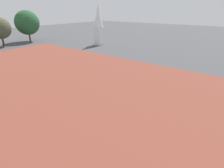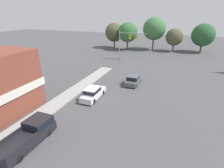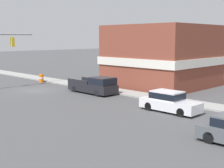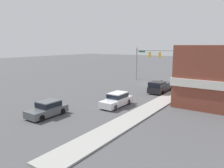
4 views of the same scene
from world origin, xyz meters
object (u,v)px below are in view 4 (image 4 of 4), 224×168
car_lead (117,99)px  construction_barrel (185,80)px  car_oncoming (48,108)px  pickup_truck_parked (160,87)px

car_lead → construction_barrel: car_lead is taller
car_oncoming → construction_barrel: size_ratio=4.00×
car_oncoming → car_lead: bearing=61.4°
pickup_truck_parked → construction_barrel: bearing=-93.2°
car_lead → construction_barrel: 21.23m
car_oncoming → pickup_truck_parked: (-5.16, -17.01, 0.08)m
car_lead → pickup_truck_parked: bearing=-97.5°
car_oncoming → pickup_truck_parked: bearing=73.1°
car_lead → car_oncoming: (3.85, 7.07, -0.02)m
car_lead → construction_barrel: size_ratio=4.50×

